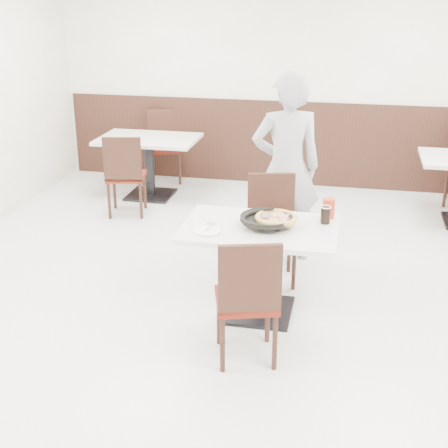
% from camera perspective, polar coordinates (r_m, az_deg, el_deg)
% --- Properties ---
extents(floor, '(7.00, 7.00, 0.00)m').
position_cam_1_polar(floor, '(5.25, 0.96, -7.43)').
color(floor, '#B6B6B1').
rests_on(floor, ground).
extents(wall_back, '(6.00, 0.04, 2.80)m').
position_cam_1_polar(wall_back, '(8.15, 5.89, 13.21)').
color(wall_back, beige).
rests_on(wall_back, floor).
extents(wainscot_back, '(5.90, 0.03, 1.10)m').
position_cam_1_polar(wainscot_back, '(8.29, 5.66, 7.36)').
color(wainscot_back, black).
rests_on(wainscot_back, floor).
extents(main_table, '(1.21, 0.81, 0.75)m').
position_cam_1_polar(main_table, '(4.98, 3.18, -4.26)').
color(main_table, silver).
rests_on(main_table, floor).
extents(chair_near, '(0.52, 0.52, 0.95)m').
position_cam_1_polar(chair_near, '(4.36, 2.06, -6.69)').
color(chair_near, black).
rests_on(chair_near, floor).
extents(chair_far, '(0.50, 0.50, 0.95)m').
position_cam_1_polar(chair_far, '(5.49, 4.43, -0.68)').
color(chair_far, black).
rests_on(chair_far, floor).
extents(trivet, '(0.12, 0.12, 0.04)m').
position_cam_1_polar(trivet, '(4.80, 4.49, -0.19)').
color(trivet, black).
rests_on(trivet, main_table).
extents(pizza_pan, '(0.34, 0.34, 0.01)m').
position_cam_1_polar(pizza_pan, '(4.82, 3.87, 0.21)').
color(pizza_pan, black).
rests_on(pizza_pan, trivet).
extents(pizza, '(0.30, 0.30, 0.02)m').
position_cam_1_polar(pizza, '(4.81, 4.80, 0.39)').
color(pizza, tan).
rests_on(pizza, pizza_pan).
extents(pizza_server, '(0.09, 0.10, 0.00)m').
position_cam_1_polar(pizza_server, '(4.80, 3.85, 0.76)').
color(pizza_server, silver).
rests_on(pizza_server, pizza).
extents(napkin, '(0.18, 0.18, 0.00)m').
position_cam_1_polar(napkin, '(4.76, -1.79, -0.54)').
color(napkin, white).
rests_on(napkin, main_table).
extents(side_plate, '(0.20, 0.20, 0.01)m').
position_cam_1_polar(side_plate, '(4.72, -1.52, -0.65)').
color(side_plate, white).
rests_on(side_plate, napkin).
extents(fork, '(0.05, 0.17, 0.00)m').
position_cam_1_polar(fork, '(4.77, -1.31, -0.30)').
color(fork, silver).
rests_on(fork, side_plate).
extents(cola_glass, '(0.08, 0.08, 0.13)m').
position_cam_1_polar(cola_glass, '(4.94, 9.25, 0.78)').
color(cola_glass, black).
rests_on(cola_glass, main_table).
extents(red_cup, '(0.10, 0.10, 0.16)m').
position_cam_1_polar(red_cup, '(5.06, 9.54, 1.43)').
color(red_cup, '#AF2713').
rests_on(red_cup, main_table).
extents(diner_person, '(0.76, 0.62, 1.80)m').
position_cam_1_polar(diner_person, '(5.86, 5.71, 5.07)').
color(diner_person, '#B4B4B9').
rests_on(diner_person, floor).
extents(bg_table_left, '(1.21, 0.81, 0.75)m').
position_cam_1_polar(bg_table_left, '(7.84, -6.82, 5.18)').
color(bg_table_left, silver).
rests_on(bg_table_left, floor).
extents(bg_chair_left_near, '(0.50, 0.50, 0.95)m').
position_cam_1_polar(bg_chair_left_near, '(7.22, -8.94, 4.52)').
color(bg_chair_left_near, black).
rests_on(bg_chair_left_near, floor).
extents(bg_chair_left_far, '(0.54, 0.54, 0.95)m').
position_cam_1_polar(bg_chair_left_far, '(8.41, -5.45, 7.04)').
color(bg_chair_left_far, black).
rests_on(bg_chair_left_far, floor).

